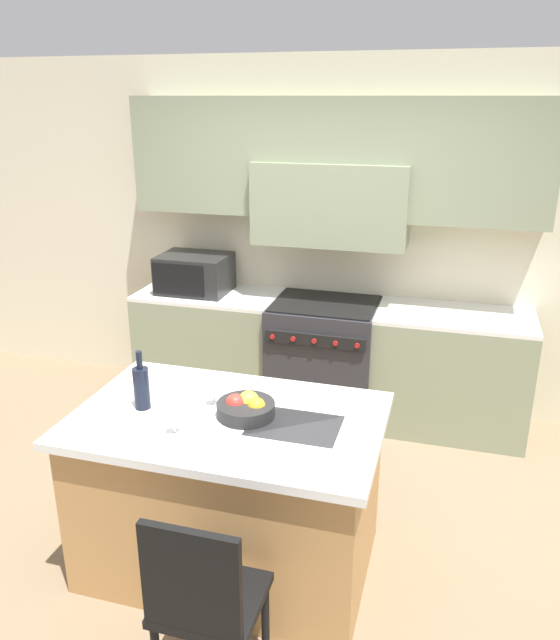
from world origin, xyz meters
The scene contains 11 objects.
ground_plane centered at (0.00, 0.00, 0.00)m, with size 10.00×10.00×0.00m, color #7A664C.
back_cabinetry centered at (0.00, 1.97, 1.58)m, with size 10.00×0.46×2.70m.
back_counter centered at (0.00, 1.71, 0.46)m, with size 3.04×0.62×0.91m.
range_stove centered at (0.00, 1.69, 0.46)m, with size 0.80×0.70×0.92m.
microwave centered at (-1.07, 1.71, 1.06)m, with size 0.55×0.43×0.30m.
kitchen_island centered at (-0.10, -0.13, 0.45)m, with size 1.54×0.98×0.89m.
island_chair centered at (0.08, -0.92, 0.52)m, with size 0.42×0.40×0.93m.
wine_bottle centered at (-0.55, -0.17, 1.01)m, with size 0.08×0.08×0.31m.
wine_glass_near centered at (-0.29, -0.36, 1.02)m, with size 0.07×0.07×0.19m.
wine_glass_far centered at (-0.21, -0.04, 1.02)m, with size 0.07×0.07×0.19m.
fruit_bowl centered at (-0.02, -0.09, 0.94)m, with size 0.29×0.29×0.11m.
Camera 1 is at (0.91, -2.72, 2.40)m, focal length 35.00 mm.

